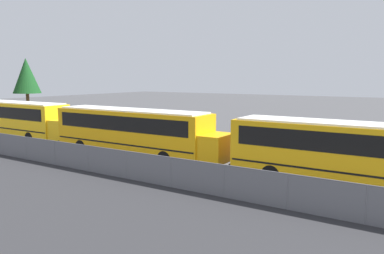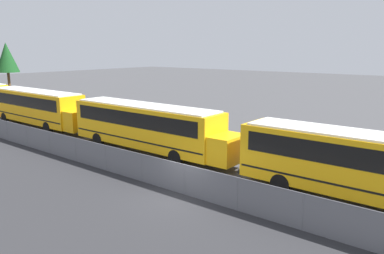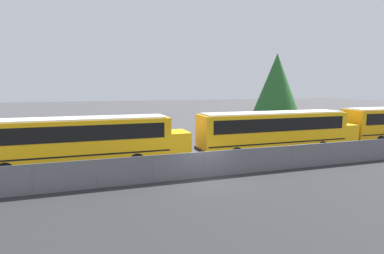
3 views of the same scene
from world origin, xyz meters
TOP-DOWN VIEW (x-y plane):
  - school_bus_1 at (-36.32, 4.91)m, footprint 14.01×2.56m
  - school_bus_2 at (-21.81, 4.53)m, footprint 14.01×2.56m
  - school_bus_3 at (-7.07, 4.49)m, footprint 14.01×2.56m
  - tree_0 at (-52.14, 16.74)m, footprint 3.76×3.76m

SIDE VIEW (x-z plane):
  - school_bus_1 at x=-36.32m, z-range 0.32..3.73m
  - school_bus_2 at x=-21.81m, z-range 0.32..3.73m
  - school_bus_3 at x=-7.07m, z-range 0.32..3.73m
  - tree_0 at x=-52.14m, z-range 1.66..9.95m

